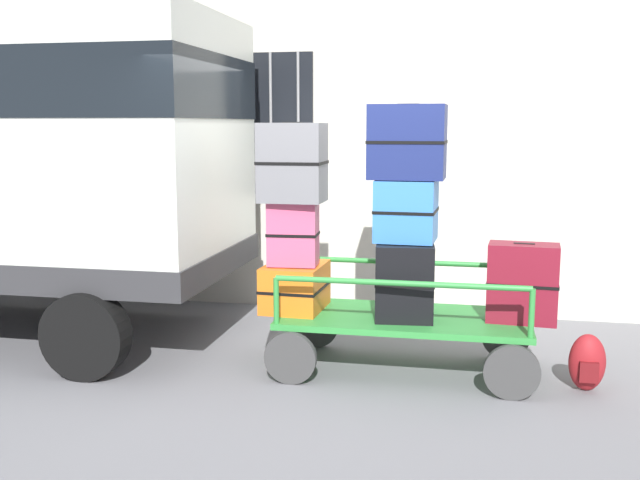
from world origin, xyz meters
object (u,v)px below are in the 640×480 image
backpack (587,363)px  suitcase_midleft_middle (406,210)px  suitcase_midleft_bottom (404,280)px  suitcase_center_bottom (523,283)px  suitcase_left_bottom (295,287)px  suitcase_midleft_top (408,142)px  suitcase_left_top (293,163)px  luggage_cart (404,327)px  suitcase_left_middle (293,234)px

backpack → suitcase_midleft_middle: bearing=171.2°
suitcase_midleft_bottom → suitcase_center_bottom: size_ratio=0.98×
suitcase_left_bottom → suitcase_midleft_top: suitcase_midleft_top is taller
suitcase_left_bottom → suitcase_left_top: 1.04m
suitcase_midleft_top → suitcase_center_bottom: suitcase_midleft_top is taller
luggage_cart → suitcase_left_bottom: (-0.92, 0.04, 0.29)m
suitcase_left_bottom → suitcase_left_middle: bearing=-90.0°
suitcase_midleft_middle → suitcase_midleft_top: 0.54m
suitcase_left_middle → suitcase_midleft_top: size_ratio=0.86×
luggage_cart → suitcase_midleft_bottom: bearing=-90.0°
luggage_cart → suitcase_left_middle: (-0.92, -0.02, 0.74)m
suitcase_left_bottom → suitcase_center_bottom: bearing=-0.9°
suitcase_left_bottom → suitcase_midleft_bottom: suitcase_midleft_bottom is taller
luggage_cart → suitcase_center_bottom: suitcase_center_bottom is taller
luggage_cart → suitcase_center_bottom: size_ratio=3.32×
luggage_cart → suitcase_midleft_middle: size_ratio=4.17×
suitcase_left_bottom → suitcase_left_top: bearing=-90.0°
suitcase_midleft_bottom → suitcase_midleft_middle: 0.56m
suitcase_left_middle → suitcase_center_bottom: bearing=1.0°
suitcase_left_top → suitcase_midleft_top: (0.92, 0.05, 0.17)m
suitcase_left_bottom → suitcase_midleft_bottom: 0.93m
suitcase_left_top → suitcase_left_bottom: bearing=90.0°
suitcase_left_top → backpack: size_ratio=1.46×
suitcase_left_bottom → suitcase_midleft_middle: (0.92, -0.01, 0.67)m
suitcase_midleft_middle → suitcase_midleft_top: (-0.00, -0.01, 0.54)m
backpack → suitcase_center_bottom: bearing=158.1°
backpack → suitcase_left_middle: bearing=176.0°
suitcase_midleft_bottom → suitcase_center_bottom: bearing=2.2°
luggage_cart → suitcase_midleft_top: 1.49m
luggage_cart → suitcase_left_top: (-0.92, -0.03, 1.33)m
suitcase_left_bottom → suitcase_left_middle: 0.46m
suitcase_left_top → suitcase_midleft_top: size_ratio=1.05×
suitcase_midleft_middle → suitcase_midleft_top: suitcase_midleft_top is taller
suitcase_left_bottom → suitcase_midleft_bottom: bearing=-4.1°
suitcase_left_middle → suitcase_center_bottom: suitcase_left_middle is taller
suitcase_midleft_top → suitcase_center_bottom: 1.43m
suitcase_left_top → suitcase_center_bottom: suitcase_left_top is taller
suitcase_left_middle → suitcase_midleft_top: 1.19m
suitcase_left_top → suitcase_midleft_middle: (0.92, 0.06, -0.37)m
suitcase_midleft_bottom → suitcase_midleft_middle: bearing=90.0°
suitcase_midleft_bottom → backpack: 1.51m
suitcase_left_top → suitcase_center_bottom: size_ratio=1.02×
suitcase_midleft_top → backpack: 2.17m
suitcase_midleft_bottom → backpack: suitcase_midleft_bottom is taller
luggage_cart → suitcase_midleft_bottom: size_ratio=3.39×
suitcase_left_bottom → suitcase_center_bottom: 1.84m
suitcase_left_top → suitcase_midleft_middle: 0.99m
suitcase_left_bottom → suitcase_left_top: (0.00, -0.07, 1.04)m
suitcase_left_top → suitcase_midleft_middle: size_ratio=1.29×
luggage_cart → suitcase_midleft_top: (-0.00, 0.02, 1.49)m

